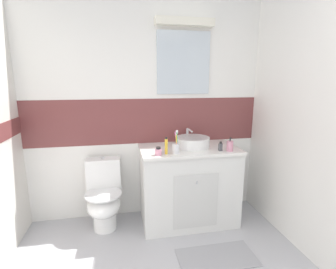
{
  "coord_description": "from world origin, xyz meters",
  "views": [
    {
      "loc": [
        -0.3,
        -0.35,
        1.55
      ],
      "look_at": [
        0.15,
        1.9,
        1.05
      ],
      "focal_mm": 26.61,
      "sensor_mm": 36.0,
      "label": 1
    }
  ],
  "objects_px": {
    "soap_dispenser": "(230,146)",
    "hair_gel_jar": "(158,151)",
    "sink_basin": "(192,142)",
    "toothbrush_cup": "(176,147)",
    "perfume_flask_small": "(220,146)",
    "toothpaste_tube_upright": "(166,146)",
    "toilet": "(104,197)"
  },
  "relations": [
    {
      "from": "toothpaste_tube_upright",
      "to": "perfume_flask_small",
      "type": "xyz_separation_m",
      "value": [
        0.56,
        0.0,
        -0.03
      ]
    },
    {
      "from": "sink_basin",
      "to": "soap_dispenser",
      "type": "distance_m",
      "value": 0.4
    },
    {
      "from": "toothbrush_cup",
      "to": "perfume_flask_small",
      "type": "relative_size",
      "value": 2.41
    },
    {
      "from": "toilet",
      "to": "soap_dispenser",
      "type": "bearing_deg",
      "value": -11.02
    },
    {
      "from": "toothbrush_cup",
      "to": "hair_gel_jar",
      "type": "xyz_separation_m",
      "value": [
        -0.18,
        -0.02,
        -0.02
      ]
    },
    {
      "from": "toilet",
      "to": "toothpaste_tube_upright",
      "type": "height_order",
      "value": "toothpaste_tube_upright"
    },
    {
      "from": "toothbrush_cup",
      "to": "soap_dispenser",
      "type": "distance_m",
      "value": 0.55
    },
    {
      "from": "sink_basin",
      "to": "soap_dispenser",
      "type": "xyz_separation_m",
      "value": [
        0.32,
        -0.23,
        -0.0
      ]
    },
    {
      "from": "toothpaste_tube_upright",
      "to": "perfume_flask_small",
      "type": "distance_m",
      "value": 0.56
    },
    {
      "from": "sink_basin",
      "to": "toothbrush_cup",
      "type": "relative_size",
      "value": 1.75
    },
    {
      "from": "soap_dispenser",
      "to": "toothbrush_cup",
      "type": "bearing_deg",
      "value": 177.9
    },
    {
      "from": "toilet",
      "to": "toothpaste_tube_upright",
      "type": "relative_size",
      "value": 4.42
    },
    {
      "from": "perfume_flask_small",
      "to": "toothpaste_tube_upright",
      "type": "bearing_deg",
      "value": -179.78
    },
    {
      "from": "hair_gel_jar",
      "to": "toothbrush_cup",
      "type": "bearing_deg",
      "value": 7.66
    },
    {
      "from": "soap_dispenser",
      "to": "toilet",
      "type": "bearing_deg",
      "value": 168.98
    },
    {
      "from": "toothbrush_cup",
      "to": "sink_basin",
      "type": "bearing_deg",
      "value": 41.93
    },
    {
      "from": "toothbrush_cup",
      "to": "perfume_flask_small",
      "type": "height_order",
      "value": "toothbrush_cup"
    },
    {
      "from": "toothpaste_tube_upright",
      "to": "perfume_flask_small",
      "type": "height_order",
      "value": "toothpaste_tube_upright"
    },
    {
      "from": "sink_basin",
      "to": "hair_gel_jar",
      "type": "height_order",
      "value": "sink_basin"
    },
    {
      "from": "soap_dispenser",
      "to": "hair_gel_jar",
      "type": "bearing_deg",
      "value": -179.73
    },
    {
      "from": "toilet",
      "to": "soap_dispenser",
      "type": "relative_size",
      "value": 5.19
    },
    {
      "from": "soap_dispenser",
      "to": "hair_gel_jar",
      "type": "distance_m",
      "value": 0.73
    },
    {
      "from": "toilet",
      "to": "toothbrush_cup",
      "type": "relative_size",
      "value": 3.21
    },
    {
      "from": "sink_basin",
      "to": "toothpaste_tube_upright",
      "type": "height_order",
      "value": "sink_basin"
    },
    {
      "from": "toilet",
      "to": "toothpaste_tube_upright",
      "type": "bearing_deg",
      "value": -20.14
    },
    {
      "from": "soap_dispenser",
      "to": "perfume_flask_small",
      "type": "bearing_deg",
      "value": 167.01
    },
    {
      "from": "toothbrush_cup",
      "to": "toothpaste_tube_upright",
      "type": "distance_m",
      "value": 0.1
    },
    {
      "from": "toilet",
      "to": "toothpaste_tube_upright",
      "type": "xyz_separation_m",
      "value": [
        0.63,
        -0.23,
        0.58
      ]
    },
    {
      "from": "toothbrush_cup",
      "to": "perfume_flask_small",
      "type": "xyz_separation_m",
      "value": [
        0.46,
        0.0,
        -0.02
      ]
    },
    {
      "from": "soap_dispenser",
      "to": "toothpaste_tube_upright",
      "type": "bearing_deg",
      "value": 178.33
    },
    {
      "from": "toothpaste_tube_upright",
      "to": "hair_gel_jar",
      "type": "bearing_deg",
      "value": -164.48
    },
    {
      "from": "soap_dispenser",
      "to": "toothpaste_tube_upright",
      "type": "xyz_separation_m",
      "value": [
        -0.65,
        0.02,
        0.03
      ]
    }
  ]
}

